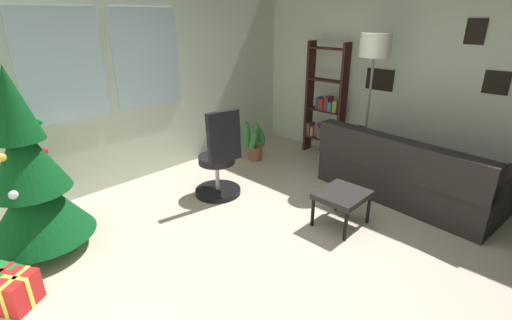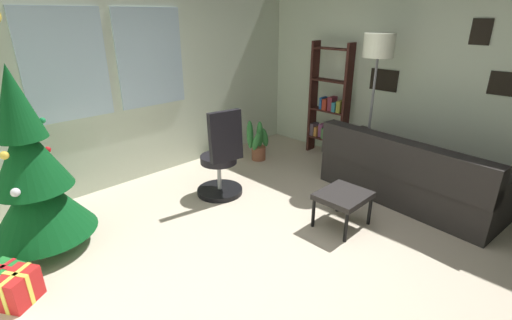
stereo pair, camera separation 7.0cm
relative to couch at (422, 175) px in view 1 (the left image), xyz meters
name	(u,v)px [view 1 (the left image)]	position (x,y,z in m)	size (l,w,h in m)	color
ground_plane	(298,256)	(-1.91, 0.37, -0.34)	(5.13, 5.19, 0.10)	beige
wall_back_with_windows	(136,70)	(-1.92, 3.01, 1.14)	(5.13, 0.12, 2.84)	beige
wall_right_with_frames	(429,70)	(0.71, 0.37, 1.13)	(0.12, 5.19, 2.84)	beige
couch	(422,175)	(0.00, 0.00, 0.00)	(1.67, 2.19, 0.81)	black
footstool	(342,197)	(-1.21, 0.36, 0.04)	(0.52, 0.45, 0.38)	black
holiday_tree	(30,180)	(-3.52, 2.13, 0.44)	(0.92, 0.92, 2.12)	#4C331E
gift_box_red	(19,292)	(-3.91, 1.48, -0.15)	(0.34, 0.32, 0.27)	red
gift_box_green	(5,283)	(-3.96, 1.67, -0.16)	(0.30, 0.31, 0.26)	#1E722D
office_chair	(219,164)	(-1.65, 1.78, 0.13)	(0.56, 0.56, 1.08)	black
bookshelf	(325,108)	(0.44, 1.71, 0.46)	(0.18, 0.64, 1.72)	#381915
floor_lamp	(374,56)	(0.08, 0.83, 1.32)	(0.37, 0.37, 1.87)	slate
potted_plant	(255,143)	(-0.53, 2.28, -0.01)	(0.40, 0.32, 0.64)	brown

